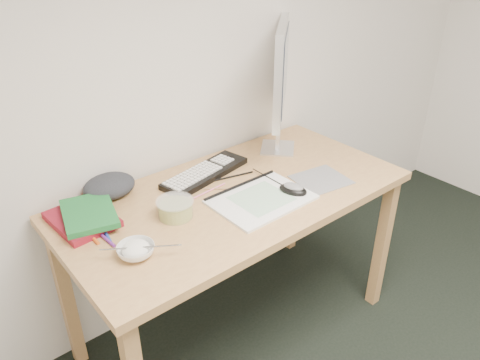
{
  "coord_description": "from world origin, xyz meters",
  "views": [
    {
      "loc": [
        -1.31,
        0.17,
        1.71
      ],
      "look_at": [
        -0.31,
        1.39,
        0.83
      ],
      "focal_mm": 35.0,
      "sensor_mm": 36.0,
      "label": 1
    }
  ],
  "objects_px": {
    "sketchpad": "(261,199)",
    "monitor": "(281,74)",
    "rice_bowl": "(136,251)",
    "desk": "(236,210)",
    "keyboard": "(205,173)"
  },
  "relations": [
    {
      "from": "sketchpad",
      "to": "monitor",
      "type": "xyz_separation_m",
      "value": [
        0.37,
        0.3,
        0.36
      ]
    },
    {
      "from": "rice_bowl",
      "to": "desk",
      "type": "bearing_deg",
      "value": 12.03
    },
    {
      "from": "desk",
      "to": "monitor",
      "type": "distance_m",
      "value": 0.64
    },
    {
      "from": "sketchpad",
      "to": "keyboard",
      "type": "xyz_separation_m",
      "value": [
        -0.05,
        0.3,
        0.01
      ]
    },
    {
      "from": "monitor",
      "to": "rice_bowl",
      "type": "xyz_separation_m",
      "value": [
        -0.92,
        -0.3,
        -0.34
      ]
    },
    {
      "from": "rice_bowl",
      "to": "monitor",
      "type": "bearing_deg",
      "value": 18.17
    },
    {
      "from": "keyboard",
      "to": "rice_bowl",
      "type": "relative_size",
      "value": 3.39
    },
    {
      "from": "desk",
      "to": "sketchpad",
      "type": "xyz_separation_m",
      "value": [
        0.04,
        -0.11,
        0.09
      ]
    },
    {
      "from": "keyboard",
      "to": "rice_bowl",
      "type": "distance_m",
      "value": 0.58
    },
    {
      "from": "keyboard",
      "to": "rice_bowl",
      "type": "height_order",
      "value": "rice_bowl"
    },
    {
      "from": "desk",
      "to": "keyboard",
      "type": "height_order",
      "value": "keyboard"
    },
    {
      "from": "desk",
      "to": "rice_bowl",
      "type": "bearing_deg",
      "value": -167.97
    },
    {
      "from": "monitor",
      "to": "sketchpad",
      "type": "bearing_deg",
      "value": 175.78
    },
    {
      "from": "desk",
      "to": "sketchpad",
      "type": "relative_size",
      "value": 3.72
    },
    {
      "from": "rice_bowl",
      "to": "sketchpad",
      "type": "bearing_deg",
      "value": -0.36
    }
  ]
}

